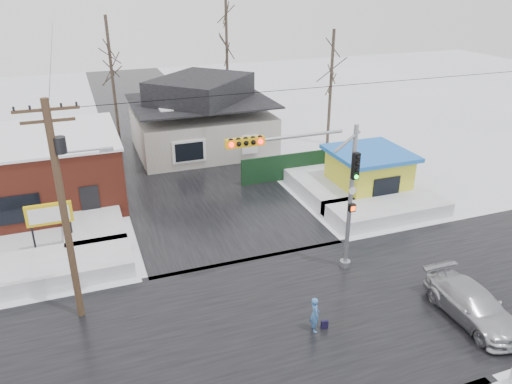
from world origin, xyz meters
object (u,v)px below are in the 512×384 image
object	(u,v)px
traffic_signal	(321,184)
kiosk	(368,173)
marquee_sign	(49,216)
pedestrian	(315,315)
utility_pole	(64,202)
car	(473,305)

from	to	relation	value
traffic_signal	kiosk	distance (m)	10.43
marquee_sign	traffic_signal	bearing A→B (deg)	-29.72
pedestrian	marquee_sign	bearing A→B (deg)	51.54
traffic_signal	marquee_sign	size ratio (longest dim) A/B	2.75
utility_pole	traffic_signal	bearing A→B (deg)	-2.95
utility_pole	marquee_sign	world-z (taller)	utility_pole
utility_pole	kiosk	size ratio (longest dim) A/B	1.96
marquee_sign	utility_pole	bearing A→B (deg)	-79.87
marquee_sign	car	size ratio (longest dim) A/B	0.55
traffic_signal	kiosk	xyz separation A→B (m)	(7.07, 7.03, -3.08)
car	kiosk	bearing A→B (deg)	78.54
traffic_signal	kiosk	bearing A→B (deg)	44.84
traffic_signal	car	world-z (taller)	traffic_signal
traffic_signal	kiosk	world-z (taller)	traffic_signal
utility_pole	kiosk	distance (m)	18.95
utility_pole	car	bearing A→B (deg)	-21.24
utility_pole	pedestrian	bearing A→B (deg)	-26.36
utility_pole	pedestrian	world-z (taller)	utility_pole
marquee_sign	car	bearing A→B (deg)	-36.55
traffic_signal	marquee_sign	distance (m)	13.42
marquee_sign	pedestrian	distance (m)	14.00
utility_pole	kiosk	xyz separation A→B (m)	(17.43, 6.49, -3.65)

